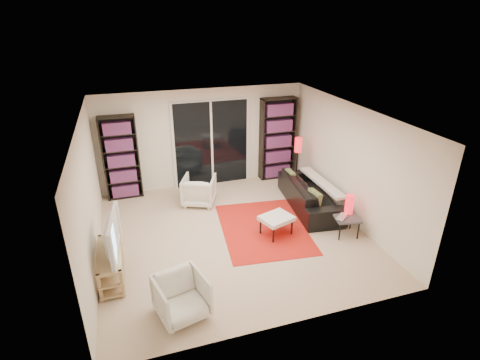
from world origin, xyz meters
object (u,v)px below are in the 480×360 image
(bookshelf_right, at_px, (278,139))
(tv_stand, at_px, (111,264))
(bookshelf_left, at_px, (121,158))
(armchair_front, at_px, (181,297))
(side_table, at_px, (346,219))
(armchair_back, at_px, (199,190))
(sofa, at_px, (310,194))
(floor_lamp, at_px, (298,151))
(ottoman, at_px, (276,219))

(bookshelf_right, distance_m, tv_stand, 5.21)
(bookshelf_left, xyz_separation_m, armchair_front, (0.64, -4.19, -0.66))
(bookshelf_right, relative_size, side_table, 3.89)
(armchair_back, bearing_deg, sofa, -177.98)
(side_table, relative_size, floor_lamp, 0.42)
(floor_lamp, bearing_deg, armchair_front, -135.02)
(side_table, bearing_deg, armchair_back, 138.57)
(bookshelf_right, xyz_separation_m, side_table, (0.20, -3.03, -0.70))
(armchair_front, xyz_separation_m, side_table, (3.41, 1.16, 0.04))
(bookshelf_right, relative_size, floor_lamp, 1.61)
(bookshelf_right, bearing_deg, ottoman, -112.63)
(armchair_back, xyz_separation_m, armchair_front, (-0.96, -3.33, -0.01))
(tv_stand, height_order, armchair_front, armchair_front)
(bookshelf_right, bearing_deg, bookshelf_left, 180.00)
(bookshelf_right, distance_m, armchair_back, 2.52)
(tv_stand, relative_size, ottoman, 1.64)
(bookshelf_left, height_order, ottoman, bookshelf_left)
(bookshelf_right, relative_size, armchair_back, 2.94)
(bookshelf_left, bearing_deg, floor_lamp, -10.94)
(armchair_front, relative_size, floor_lamp, 0.54)
(bookshelf_left, bearing_deg, bookshelf_right, -0.00)
(bookshelf_left, distance_m, tv_stand, 3.11)
(armchair_front, xyz_separation_m, ottoman, (2.12, 1.57, 0.03))
(sofa, xyz_separation_m, side_table, (0.13, -1.26, 0.04))
(armchair_back, bearing_deg, ottoman, 146.71)
(bookshelf_left, height_order, armchair_front, bookshelf_left)
(bookshelf_left, relative_size, floor_lamp, 1.50)
(armchair_back, relative_size, ottoman, 1.00)
(tv_stand, bearing_deg, bookshelf_left, 83.85)
(tv_stand, xyz_separation_m, side_table, (4.38, -0.02, 0.09))
(sofa, bearing_deg, side_table, -167.15)
(sofa, xyz_separation_m, floor_lamp, (0.13, 0.98, 0.66))
(tv_stand, xyz_separation_m, armchair_front, (0.96, -1.18, 0.06))
(armchair_front, bearing_deg, floor_lamp, 30.88)
(ottoman, bearing_deg, sofa, 36.28)
(bookshelf_left, distance_m, floor_lamp, 4.13)
(ottoman, height_order, side_table, same)
(bookshelf_left, relative_size, ottoman, 2.72)
(bookshelf_left, bearing_deg, ottoman, -43.54)
(tv_stand, relative_size, side_table, 2.17)
(tv_stand, relative_size, armchair_back, 1.64)
(floor_lamp, bearing_deg, armchair_back, -178.15)
(bookshelf_right, relative_size, sofa, 0.96)
(sofa, bearing_deg, armchair_front, 133.36)
(sofa, height_order, floor_lamp, floor_lamp)
(bookshelf_right, relative_size, tv_stand, 1.79)
(tv_stand, relative_size, armchair_front, 1.67)
(armchair_front, bearing_deg, armchair_back, 59.87)
(armchair_back, relative_size, floor_lamp, 0.55)
(bookshelf_left, height_order, armchair_back, bookshelf_left)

